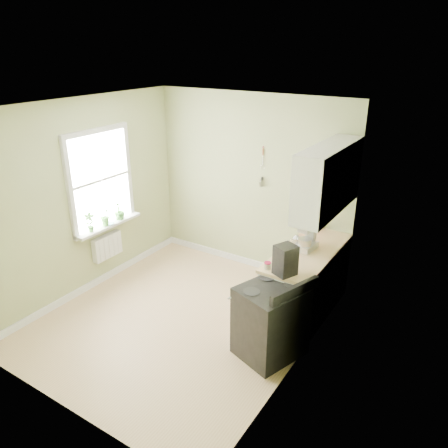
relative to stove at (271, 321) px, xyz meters
The scene contains 21 objects.
floor 1.35m from the stove, behind, with size 3.20×3.60×0.02m, color tan.
ceiling 2.61m from the stove, behind, with size 3.20×3.60×0.02m, color white.
wall_back 2.38m from the stove, 125.56° to the left, with size 3.20×0.02×2.70m, color #AFB87D.
wall_left 3.03m from the stove, behind, with size 0.02×3.60×2.70m, color #AFB87D.
wall_right 0.97m from the stove, ahead, with size 0.02×3.60×2.70m, color #AFB87D.
base_cabinets 0.98m from the stove, 88.66° to the left, with size 0.60×1.60×0.87m, color white.
countertop 1.08m from the stove, 89.25° to the left, with size 0.64×1.60×0.04m, color beige.
upper_cabinets 1.78m from the stove, 82.18° to the left, with size 0.35×1.40×0.80m, color white.
window 3.08m from the stove, behind, with size 0.06×1.14×1.44m.
window_sill 2.84m from the stove, behind, with size 0.18×1.14×0.04m, color white.
radiator 2.83m from the stove, behind, with size 0.12×0.50×0.35m, color white.
wall_utensils 2.35m from the stove, 121.51° to the left, with size 0.02×0.14×0.58m.
stove is the anchor object (origin of this frame).
stand_mixer 1.21m from the stove, 91.85° to the left, with size 0.23×0.35×0.40m.
kettle 1.13m from the stove, 99.15° to the left, with size 0.18×0.10×0.18m.
coffee_maker 0.70m from the stove, 87.89° to the left, with size 0.27×0.28×0.35m.
red_tray 1.84m from the stove, 97.62° to the left, with size 0.38×0.38×0.02m, color #BD1840.
jar 0.62m from the stove, 126.64° to the left, with size 0.08×0.08×0.09m.
plant_a 2.84m from the stove, behind, with size 0.15×0.10×0.29m, color #3E782D.
plant_b 2.85m from the stove, behind, with size 0.16×0.13×0.29m, color #3E782D.
plant_c 2.88m from the stove, 169.84° to the left, with size 0.15×0.15×0.27m, color #3E782D.
Camera 1 is at (3.04, -3.73, 3.33)m, focal length 35.00 mm.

